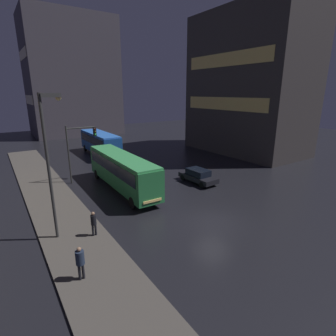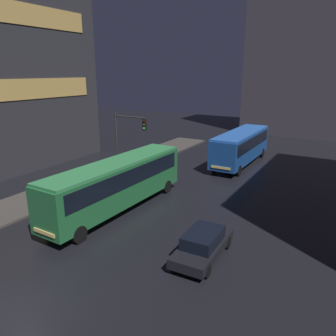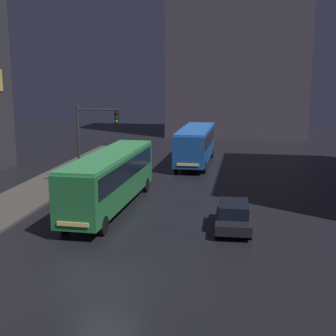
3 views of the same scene
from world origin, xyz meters
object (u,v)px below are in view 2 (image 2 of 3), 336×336
object	(u,v)px
bus_far	(241,144)
traffic_light_main	(127,137)
car_taxi	(203,244)
bus_near	(117,181)

from	to	relation	value
bus_far	traffic_light_main	size ratio (longest dim) A/B	1.79
traffic_light_main	car_taxi	bearing A→B (deg)	-35.30
bus_far	car_taxi	xyz separation A→B (m)	(4.02, -18.00, -1.31)
bus_near	bus_far	size ratio (longest dim) A/B	1.13
car_taxi	traffic_light_main	world-z (taller)	traffic_light_main
bus_far	traffic_light_main	bearing A→B (deg)	61.15
bus_near	traffic_light_main	size ratio (longest dim) A/B	2.02
bus_far	traffic_light_main	xyz separation A→B (m)	(-6.05, -10.87, 1.99)
bus_near	car_taxi	xyz separation A→B (m)	(7.45, -2.54, -1.38)
bus_near	bus_far	distance (m)	15.84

